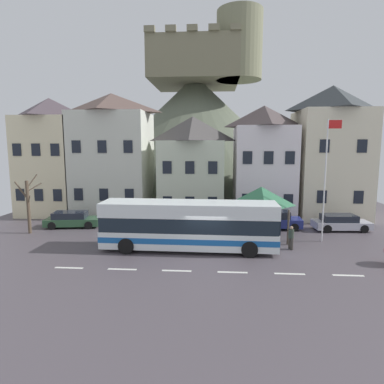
{
  "coord_description": "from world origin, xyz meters",
  "views": [
    {
      "loc": [
        0.55,
        -19.58,
        6.7
      ],
      "look_at": [
        -1.15,
        4.06,
        3.36
      ],
      "focal_mm": 30.8,
      "sensor_mm": 36.0,
      "label": 1
    }
  ],
  "objects_px": {
    "townhouse_03": "(263,162)",
    "parked_car_02": "(340,223)",
    "parked_car_01": "(72,219)",
    "parked_car_00": "(276,220)",
    "public_bench": "(229,223)",
    "pedestrian_00": "(291,237)",
    "flagpole": "(326,173)",
    "townhouse_04": "(330,153)",
    "townhouse_00": "(52,157)",
    "transit_bus": "(189,226)",
    "pedestrian_01": "(256,232)",
    "bare_tree_00": "(28,205)",
    "townhouse_02": "(193,166)",
    "townhouse_01": "(113,155)",
    "bus_shelter": "(261,196)",
    "hilltop_castle": "(196,131)"
  },
  "relations": [
    {
      "from": "townhouse_02",
      "to": "townhouse_03",
      "type": "distance_m",
      "value": 6.76
    },
    {
      "from": "pedestrian_01",
      "to": "townhouse_02",
      "type": "bearing_deg",
      "value": 117.79
    },
    {
      "from": "bus_shelter",
      "to": "parked_car_01",
      "type": "height_order",
      "value": "bus_shelter"
    },
    {
      "from": "townhouse_01",
      "to": "townhouse_03",
      "type": "height_order",
      "value": "townhouse_01"
    },
    {
      "from": "hilltop_castle",
      "to": "parked_car_00",
      "type": "bearing_deg",
      "value": -70.18
    },
    {
      "from": "townhouse_03",
      "to": "parked_car_02",
      "type": "relative_size",
      "value": 2.36
    },
    {
      "from": "townhouse_00",
      "to": "flagpole",
      "type": "xyz_separation_m",
      "value": [
        23.65,
        -8.26,
        -0.79
      ]
    },
    {
      "from": "townhouse_00",
      "to": "hilltop_castle",
      "type": "relative_size",
      "value": 0.32
    },
    {
      "from": "public_bench",
      "to": "flagpole",
      "type": "xyz_separation_m",
      "value": [
        6.45,
        -3.29,
        4.35
      ]
    },
    {
      "from": "hilltop_castle",
      "to": "parked_car_00",
      "type": "relative_size",
      "value": 9.0
    },
    {
      "from": "bus_shelter",
      "to": "pedestrian_01",
      "type": "relative_size",
      "value": 2.51
    },
    {
      "from": "townhouse_04",
      "to": "bare_tree_00",
      "type": "relative_size",
      "value": 2.67
    },
    {
      "from": "townhouse_02",
      "to": "parked_car_00",
      "type": "relative_size",
      "value": 2.39
    },
    {
      "from": "parked_car_01",
      "to": "pedestrian_01",
      "type": "bearing_deg",
      "value": -21.61
    },
    {
      "from": "hilltop_castle",
      "to": "parked_car_01",
      "type": "distance_m",
      "value": 25.79
    },
    {
      "from": "townhouse_00",
      "to": "parked_car_00",
      "type": "bearing_deg",
      "value": -12.52
    },
    {
      "from": "townhouse_02",
      "to": "public_bench",
      "type": "bearing_deg",
      "value": -58.76
    },
    {
      "from": "townhouse_04",
      "to": "flagpole",
      "type": "bearing_deg",
      "value": -109.42
    },
    {
      "from": "pedestrian_01",
      "to": "townhouse_01",
      "type": "bearing_deg",
      "value": 144.35
    },
    {
      "from": "parked_car_01",
      "to": "parked_car_02",
      "type": "height_order",
      "value": "parked_car_01"
    },
    {
      "from": "pedestrian_01",
      "to": "bare_tree_00",
      "type": "bearing_deg",
      "value": 175.35
    },
    {
      "from": "parked_car_00",
      "to": "bare_tree_00",
      "type": "bearing_deg",
      "value": -168.62
    },
    {
      "from": "townhouse_04",
      "to": "parked_car_02",
      "type": "distance_m",
      "value": 7.65
    },
    {
      "from": "parked_car_02",
      "to": "pedestrian_00",
      "type": "relative_size",
      "value": 2.84
    },
    {
      "from": "parked_car_00",
      "to": "public_bench",
      "type": "distance_m",
      "value": 3.85
    },
    {
      "from": "bare_tree_00",
      "to": "parked_car_00",
      "type": "bearing_deg",
      "value": 8.61
    },
    {
      "from": "townhouse_01",
      "to": "townhouse_02",
      "type": "height_order",
      "value": "townhouse_01"
    },
    {
      "from": "townhouse_02",
      "to": "parked_car_00",
      "type": "height_order",
      "value": "townhouse_02"
    },
    {
      "from": "transit_bus",
      "to": "pedestrian_00",
      "type": "xyz_separation_m",
      "value": [
        6.62,
        0.48,
        -0.74
      ]
    },
    {
      "from": "townhouse_01",
      "to": "parked_car_00",
      "type": "relative_size",
      "value": 2.94
    },
    {
      "from": "transit_bus",
      "to": "townhouse_03",
      "type": "bearing_deg",
      "value": 62.17
    },
    {
      "from": "parked_car_00",
      "to": "parked_car_01",
      "type": "bearing_deg",
      "value": -174.62
    },
    {
      "from": "public_bench",
      "to": "bare_tree_00",
      "type": "relative_size",
      "value": 0.38
    },
    {
      "from": "bus_shelter",
      "to": "flagpole",
      "type": "relative_size",
      "value": 0.44
    },
    {
      "from": "pedestrian_00",
      "to": "flagpole",
      "type": "height_order",
      "value": "flagpole"
    },
    {
      "from": "pedestrian_00",
      "to": "bare_tree_00",
      "type": "height_order",
      "value": "bare_tree_00"
    },
    {
      "from": "townhouse_01",
      "to": "parked_car_02",
      "type": "distance_m",
      "value": 21.29
    },
    {
      "from": "transit_bus",
      "to": "flagpole",
      "type": "bearing_deg",
      "value": 15.97
    },
    {
      "from": "townhouse_04",
      "to": "parked_car_01",
      "type": "bearing_deg",
      "value": -165.55
    },
    {
      "from": "bus_shelter",
      "to": "pedestrian_01",
      "type": "bearing_deg",
      "value": -109.33
    },
    {
      "from": "transit_bus",
      "to": "public_bench",
      "type": "xyz_separation_m",
      "value": [
        2.83,
        5.78,
        -1.11
      ]
    },
    {
      "from": "parked_car_02",
      "to": "public_bench",
      "type": "relative_size",
      "value": 2.54
    },
    {
      "from": "townhouse_03",
      "to": "townhouse_04",
      "type": "height_order",
      "value": "townhouse_04"
    },
    {
      "from": "transit_bus",
      "to": "public_bench",
      "type": "bearing_deg",
      "value": 64.88
    },
    {
      "from": "parked_car_00",
      "to": "public_bench",
      "type": "xyz_separation_m",
      "value": [
        -3.83,
        -0.3,
        -0.23
      ]
    },
    {
      "from": "townhouse_00",
      "to": "townhouse_03",
      "type": "distance_m",
      "value": 20.57
    },
    {
      "from": "townhouse_03",
      "to": "public_bench",
      "type": "xyz_separation_m",
      "value": [
        -3.36,
        -5.49,
        -4.73
      ]
    },
    {
      "from": "parked_car_01",
      "to": "bus_shelter",
      "type": "bearing_deg",
      "value": -15.84
    },
    {
      "from": "townhouse_04",
      "to": "flagpole",
      "type": "xyz_separation_m",
      "value": [
        -3.04,
        -8.61,
        -1.24
      ]
    },
    {
      "from": "transit_bus",
      "to": "townhouse_04",
      "type": "bearing_deg",
      "value": 42.99
    }
  ]
}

